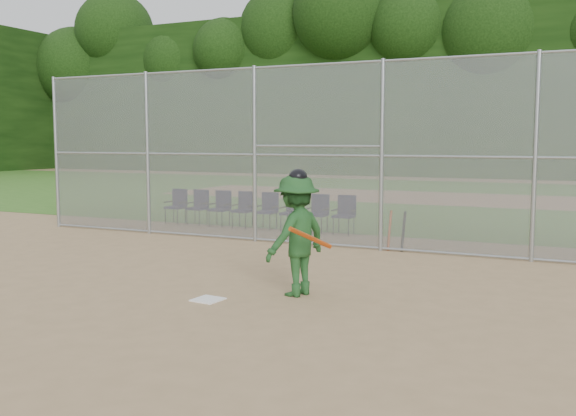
% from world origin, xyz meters
% --- Properties ---
extents(ground, '(100.00, 100.00, 0.00)m').
position_xyz_m(ground, '(0.00, 0.00, 0.00)').
color(ground, tan).
rests_on(ground, ground).
extents(grass_strip, '(100.00, 100.00, 0.00)m').
position_xyz_m(grass_strip, '(0.00, 18.00, 0.01)').
color(grass_strip, '#36671F').
rests_on(grass_strip, ground).
extents(dirt_patch_far, '(24.00, 24.00, 0.00)m').
position_xyz_m(dirt_patch_far, '(0.00, 18.00, 0.01)').
color(dirt_patch_far, '#A87F5D').
rests_on(dirt_patch_far, ground).
extents(backstop_fence, '(16.09, 0.09, 4.00)m').
position_xyz_m(backstop_fence, '(0.00, 5.00, 2.07)').
color(backstop_fence, gray).
rests_on(backstop_fence, ground).
extents(treeline, '(81.00, 60.00, 11.00)m').
position_xyz_m(treeline, '(0.00, 20.00, 5.50)').
color(treeline, black).
rests_on(treeline, ground).
extents(home_plate, '(0.44, 0.44, 0.02)m').
position_xyz_m(home_plate, '(-0.05, -0.18, 0.01)').
color(home_plate, white).
rests_on(home_plate, ground).
extents(batter_at_plate, '(1.09, 1.45, 1.90)m').
position_xyz_m(batter_at_plate, '(0.99, 0.66, 0.92)').
color(batter_at_plate, '#1D491F').
rests_on(batter_at_plate, ground).
extents(spare_bats, '(0.36, 0.30, 0.84)m').
position_xyz_m(spare_bats, '(1.30, 5.16, 0.42)').
color(spare_bats, '#D84C14').
rests_on(spare_bats, ground).
extents(chair_0, '(0.54, 0.52, 0.96)m').
position_xyz_m(chair_0, '(-5.54, 6.92, 0.48)').
color(chair_0, black).
rests_on(chair_0, ground).
extents(chair_1, '(0.54, 0.52, 0.96)m').
position_xyz_m(chair_1, '(-4.82, 6.92, 0.48)').
color(chair_1, black).
rests_on(chair_1, ground).
extents(chair_2, '(0.54, 0.52, 0.96)m').
position_xyz_m(chair_2, '(-4.11, 6.92, 0.48)').
color(chair_2, black).
rests_on(chair_2, ground).
extents(chair_3, '(0.54, 0.52, 0.96)m').
position_xyz_m(chair_3, '(-3.39, 6.92, 0.48)').
color(chair_3, black).
rests_on(chair_3, ground).
extents(chair_4, '(0.54, 0.52, 0.96)m').
position_xyz_m(chair_4, '(-2.67, 6.92, 0.48)').
color(chair_4, black).
rests_on(chair_4, ground).
extents(chair_5, '(0.54, 0.52, 0.96)m').
position_xyz_m(chair_5, '(-1.96, 6.92, 0.48)').
color(chair_5, black).
rests_on(chair_5, ground).
extents(chair_6, '(0.54, 0.52, 0.96)m').
position_xyz_m(chair_6, '(-1.24, 6.92, 0.48)').
color(chair_6, black).
rests_on(chair_6, ground).
extents(chair_7, '(0.54, 0.52, 0.96)m').
position_xyz_m(chair_7, '(-0.52, 6.92, 0.48)').
color(chair_7, black).
rests_on(chair_7, ground).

